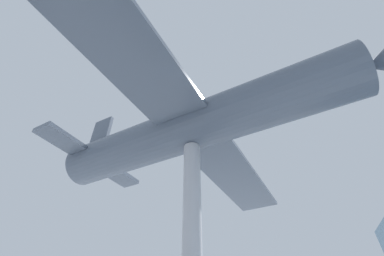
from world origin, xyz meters
The scene contains 2 objects.
support_pylon_central centered at (0.00, 0.00, 3.47)m, with size 0.58×0.58×6.94m.
suspended_airplane centered at (0.04, 0.23, 7.85)m, with size 17.63×13.62×3.47m.
Camera 1 is at (7.25, 2.55, 1.54)m, focal length 24.00 mm.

